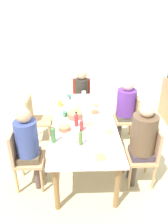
# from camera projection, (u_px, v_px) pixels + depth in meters

# --- Properties ---
(ground_plane) EXTENTS (6.42, 6.42, 0.00)m
(ground_plane) POSITION_uv_depth(u_px,v_px,m) (84.00, 158.00, 3.76)
(ground_plane) COLOR #CBBD8A
(wall_left) EXTENTS (0.12, 4.85, 2.60)m
(wall_left) POSITION_uv_depth(u_px,v_px,m) (80.00, 49.00, 5.60)
(wall_left) COLOR silver
(wall_left) RESTS_ON ground_plane
(dining_table) EXTENTS (2.20, 0.95, 0.74)m
(dining_table) POSITION_uv_depth(u_px,v_px,m) (84.00, 125.00, 3.45)
(dining_table) COLOR silver
(dining_table) RESTS_ON ground_plane
(chair_0) EXTENTS (0.40, 0.40, 0.90)m
(chair_0) POSITION_uv_depth(u_px,v_px,m) (146.00, 153.00, 3.06)
(chair_0) COLOR tan
(chair_0) RESTS_ON ground_plane
(person_0) EXTENTS (0.34, 0.34, 1.27)m
(person_0) POSITION_uv_depth(u_px,v_px,m) (142.00, 138.00, 2.94)
(person_0) COLOR #483D38
(person_0) RESTS_ON ground_plane
(chair_1) EXTENTS (0.40, 0.40, 0.90)m
(chair_1) POSITION_uv_depth(u_px,v_px,m) (82.00, 97.00, 4.84)
(chair_1) COLOR #B42F20
(chair_1) RESTS_ON ground_plane
(person_1) EXTENTS (0.30, 0.30, 1.15)m
(person_1) POSITION_uv_depth(u_px,v_px,m) (82.00, 91.00, 4.68)
(person_1) COLOR #413638
(person_1) RESTS_ON ground_plane
(chair_2) EXTENTS (0.40, 0.40, 0.90)m
(chair_2) POSITION_uv_depth(u_px,v_px,m) (36.00, 117.00, 3.99)
(chair_2) COLOR tan
(chair_2) RESTS_ON ground_plane
(chair_3) EXTENTS (0.40, 0.40, 0.90)m
(chair_3) POSITION_uv_depth(u_px,v_px,m) (23.00, 156.00, 3.01)
(chair_3) COLOR tan
(chair_3) RESTS_ON ground_plane
(person_3) EXTENTS (0.30, 0.30, 1.23)m
(person_3) POSITION_uv_depth(u_px,v_px,m) (28.00, 142.00, 2.91)
(person_3) COLOR brown
(person_3) RESTS_ON ground_plane
(chair_4) EXTENTS (0.40, 0.40, 0.90)m
(chair_4) POSITION_uv_depth(u_px,v_px,m) (129.00, 116.00, 4.04)
(chair_4) COLOR tan
(chair_4) RESTS_ON ground_plane
(person_4) EXTENTS (0.34, 0.34, 1.23)m
(person_4) POSITION_uv_depth(u_px,v_px,m) (126.00, 105.00, 3.93)
(person_4) COLOR #52433F
(person_4) RESTS_ON ground_plane
(plate_0) EXTENTS (0.20, 0.20, 0.04)m
(plate_0) POSITION_uv_depth(u_px,v_px,m) (89.00, 124.00, 3.28)
(plate_0) COLOR white
(plate_0) RESTS_ON dining_table
(plate_1) EXTENTS (0.26, 0.26, 0.04)m
(plate_1) POSITION_uv_depth(u_px,v_px,m) (100.00, 158.00, 2.59)
(plate_1) COLOR silver
(plate_1) RESTS_ON dining_table
(plate_2) EXTENTS (0.22, 0.22, 0.04)m
(plate_2) POSITION_uv_depth(u_px,v_px,m) (96.00, 106.00, 3.87)
(plate_2) COLOR white
(plate_2) RESTS_ON dining_table
(plate_3) EXTENTS (0.26, 0.26, 0.04)m
(plate_3) POSITION_uv_depth(u_px,v_px,m) (77.00, 108.00, 3.78)
(plate_3) COLOR silver
(plate_3) RESTS_ON dining_table
(plate_4) EXTENTS (0.25, 0.25, 0.04)m
(plate_4) POSITION_uv_depth(u_px,v_px,m) (95.00, 112.00, 3.64)
(plate_4) COLOR white
(plate_4) RESTS_ON dining_table
(plate_5) EXTENTS (0.25, 0.25, 0.04)m
(plate_5) POSITION_uv_depth(u_px,v_px,m) (109.00, 132.00, 3.09)
(plate_5) COLOR white
(plate_5) RESTS_ON dining_table
(bowl_0) EXTENTS (0.17, 0.17, 0.08)m
(bowl_0) POSITION_uv_depth(u_px,v_px,m) (64.00, 128.00, 3.15)
(bowl_0) COLOR #98633E
(bowl_0) RESTS_ON dining_table
(bowl_1) EXTENTS (0.24, 0.24, 0.11)m
(bowl_1) POSITION_uv_depth(u_px,v_px,m) (75.00, 115.00, 3.49)
(bowl_1) COLOR #9C6C51
(bowl_1) RESTS_ON dining_table
(cup_0) EXTENTS (0.11, 0.08, 0.07)m
(cup_0) POSITION_uv_depth(u_px,v_px,m) (67.00, 100.00, 4.05)
(cup_0) COLOR white
(cup_0) RESTS_ON dining_table
(cup_1) EXTENTS (0.12, 0.08, 0.08)m
(cup_1) POSITION_uv_depth(u_px,v_px,m) (75.00, 139.00, 2.90)
(cup_1) COLOR white
(cup_1) RESTS_ON dining_table
(cup_2) EXTENTS (0.12, 0.08, 0.08)m
(cup_2) POSITION_uv_depth(u_px,v_px,m) (69.00, 97.00, 4.17)
(cup_2) COLOR #488869
(cup_2) RESTS_ON dining_table
(cup_3) EXTENTS (0.12, 0.08, 0.09)m
(cup_3) POSITION_uv_depth(u_px,v_px,m) (84.00, 94.00, 4.30)
(cup_3) COLOR white
(cup_3) RESTS_ON dining_table
(cup_4) EXTENTS (0.11, 0.08, 0.08)m
(cup_4) POSITION_uv_depth(u_px,v_px,m) (65.00, 114.00, 3.53)
(cup_4) COLOR #418A60
(cup_4) RESTS_ON dining_table
(cup_5) EXTENTS (0.12, 0.09, 0.10)m
(cup_5) POSITION_uv_depth(u_px,v_px,m) (60.00, 104.00, 3.87)
(cup_5) COLOR #DFCB46
(cup_5) RESTS_ON dining_table
(bottle_0) EXTENTS (0.06, 0.06, 0.19)m
(bottle_0) POSITION_uv_depth(u_px,v_px,m) (82.00, 125.00, 3.12)
(bottle_0) COLOR red
(bottle_0) RESTS_ON dining_table
(bottle_1) EXTENTS (0.06, 0.06, 0.23)m
(bottle_1) POSITION_uv_depth(u_px,v_px,m) (76.00, 119.00, 3.23)
(bottle_1) COLOR red
(bottle_1) RESTS_ON dining_table
(bottle_2) EXTENTS (0.06, 0.06, 0.25)m
(bottle_2) POSITION_uv_depth(u_px,v_px,m) (53.00, 134.00, 2.85)
(bottle_2) COLOR #437D3E
(bottle_2) RESTS_ON dining_table
(bottle_3) EXTENTS (0.05, 0.05, 0.23)m
(bottle_3) POSITION_uv_depth(u_px,v_px,m) (81.00, 138.00, 2.80)
(bottle_3) COLOR #557730
(bottle_3) RESTS_ON dining_table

